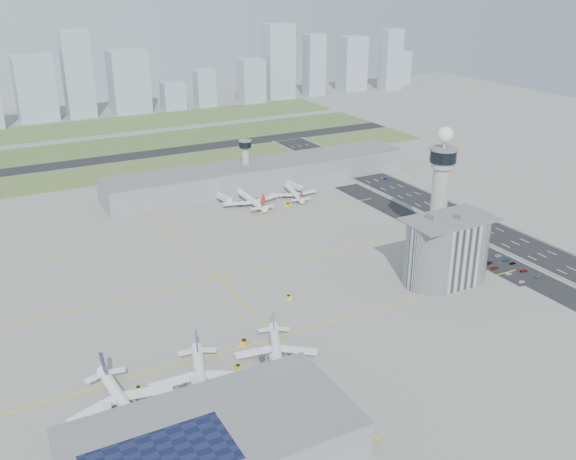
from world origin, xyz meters
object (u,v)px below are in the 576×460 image
airplane_near_a (122,396)px  airplane_far_a (250,195)px  car_lot_6 (540,277)px  airplane_near_b (200,374)px  secondary_tower (246,159)px  car_lot_4 (482,260)px  tug_4 (263,212)px  car_lot_2 (495,268)px  car_hw_2 (386,179)px  control_tower (441,185)px  admin_building (447,250)px  car_lot_8 (513,263)px  car_lot_10 (498,256)px  airplane_near_c (276,347)px  car_lot_0 (522,282)px  jet_bridge_near_2 (285,382)px  tug_2 (244,342)px  car_hw_1 (454,215)px  car_lot_1 (509,274)px  jet_bridge_near_0 (110,437)px  car_hw_4 (323,161)px  car_lot_3 (489,263)px  jet_bridge_far_1 (288,185)px  car_lot_5 (466,253)px  airplane_far_b (293,189)px  jet_bridge_near_1 (203,408)px  car_lot_11 (481,249)px  tug_0 (138,388)px  tug_1 (238,367)px  jet_bridge_far_0 (218,197)px  tug_5 (288,205)px

airplane_near_a → airplane_far_a: (122.44, 163.12, 0.09)m
car_lot_6 → airplane_near_b: bearing=86.5°
secondary_tower → car_lot_6: secondary_tower is taller
car_lot_4 → tug_4: bearing=25.3°
car_lot_2 → car_hw_2: (40.09, 142.69, -0.02)m
airplane_near_a → car_lot_6: size_ratio=9.61×
control_tower → admin_building: 41.10m
airplane_near_b → admin_building: bearing=117.9°
car_lot_6 → car_lot_8: bearing=-6.2°
control_tower → car_lot_10: size_ratio=14.64×
airplane_near_b → airplane_near_c: airplane_near_b is taller
control_tower → airplane_near_a: (-177.20, -54.57, -29.17)m
airplane_near_a → car_lot_0: bearing=87.0°
control_tower → car_lot_6: size_ratio=14.78×
airplane_near_b → jet_bridge_near_2: size_ratio=2.98×
tug_2 → airplane_near_b: bearing=-101.5°
car_lot_10 → car_hw_1: (20.52, 55.32, 0.03)m
car_lot_1 → car_lot_2: car_lot_2 is taller
airplane_near_a → jet_bridge_near_0: airplane_near_a is taller
airplane_near_c → car_hw_4: airplane_near_c is taller
secondary_tower → car_lot_3: bearing=-72.3°
jet_bridge_far_1 → car_lot_1: jet_bridge_far_1 is taller
tug_4 → car_hw_1: 113.11m
tug_2 → car_lot_5: 137.92m
tug_4 → car_lot_0: tug_4 is taller
airplane_far_b → jet_bridge_near_1: bearing=155.2°
admin_building → car_lot_11: bearing=23.4°
tug_0 → tug_4: (115.02, 136.55, 0.04)m
tug_0 → car_lot_2: (179.85, 13.82, -0.21)m
car_lot_10 → airplane_far_b: bearing=14.3°
tug_2 → car_hw_4: size_ratio=1.09×
jet_bridge_far_1 → car_lot_4: (30.95, -146.38, -2.19)m
airplane_near_c → car_hw_4: 269.61m
car_lot_0 → jet_bridge_near_2: bearing=103.4°
car_lot_0 → car_hw_1: (32.48, 81.96, 0.08)m
car_lot_8 → tug_1: bearing=96.5°
jet_bridge_far_0 → tug_2: jet_bridge_far_0 is taller
admin_building → jet_bridge_near_0: bearing=-166.7°
jet_bridge_near_1 → tug_4: (100.24, 159.56, -2.00)m
tug_5 → car_lot_4: 125.93m
airplane_near_a → tug_1: (42.96, 4.15, -5.01)m
airplane_far_b → jet_bridge_far_0: 48.43m
admin_building → airplane_near_c: 101.78m
car_lot_3 → car_lot_5: (-1.52, 14.79, -0.01)m
jet_bridge_near_1 → jet_bridge_far_0: 210.89m
airplane_near_a → car_lot_0: size_ratio=12.74×
jet_bridge_near_2 → car_hw_1: (167.51, 101.84, -2.21)m
jet_bridge_near_0 → tug_2: size_ratio=3.95×
jet_bridge_near_1 → car_hw_2: jet_bridge_near_1 is taller
jet_bridge_far_1 → admin_building: bearing=-10.0°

